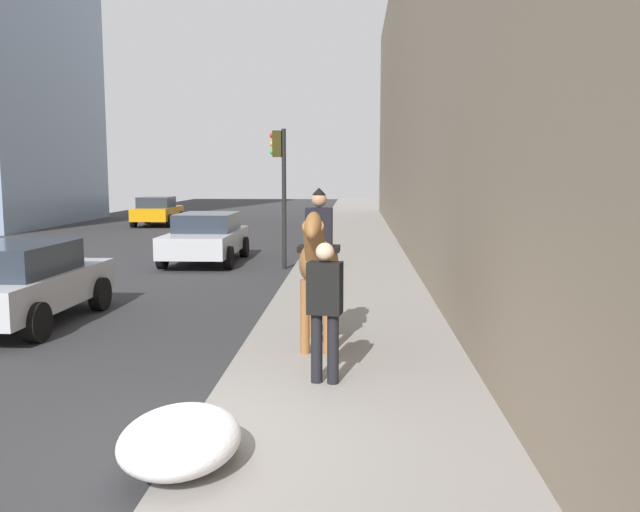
{
  "coord_description": "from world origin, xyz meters",
  "views": [
    {
      "loc": [
        -5.84,
        -1.64,
        2.64
      ],
      "look_at": [
        4.0,
        -1.12,
        1.4
      ],
      "focal_mm": 37.37,
      "sensor_mm": 36.0,
      "label": 1
    }
  ],
  "objects_px": {
    "car_far_lane": "(21,282)",
    "traffic_light_near_curb": "(281,176)",
    "mounted_horse_near": "(318,259)",
    "pedestrian_greeting": "(325,303)",
    "car_mid_lane": "(206,237)",
    "car_near_lane": "(157,211)"
  },
  "relations": [
    {
      "from": "car_mid_lane",
      "to": "car_far_lane",
      "type": "xyz_separation_m",
      "value": [
        -8.2,
        1.38,
        0.0
      ]
    },
    {
      "from": "mounted_horse_near",
      "to": "traffic_light_near_curb",
      "type": "height_order",
      "value": "traffic_light_near_curb"
    },
    {
      "from": "car_near_lane",
      "to": "traffic_light_near_curb",
      "type": "xyz_separation_m",
      "value": [
        -14.55,
        -7.79,
        1.81
      ]
    },
    {
      "from": "car_far_lane",
      "to": "traffic_light_near_curb",
      "type": "bearing_deg",
      "value": -26.93
    },
    {
      "from": "car_far_lane",
      "to": "traffic_light_near_curb",
      "type": "relative_size",
      "value": 1.05
    },
    {
      "from": "traffic_light_near_curb",
      "to": "car_mid_lane",
      "type": "bearing_deg",
      "value": 61.78
    },
    {
      "from": "car_far_lane",
      "to": "mounted_horse_near",
      "type": "bearing_deg",
      "value": -105.96
    },
    {
      "from": "mounted_horse_near",
      "to": "car_near_lane",
      "type": "xyz_separation_m",
      "value": [
        23.13,
        9.29,
        -0.66
      ]
    },
    {
      "from": "mounted_horse_near",
      "to": "car_far_lane",
      "type": "xyz_separation_m",
      "value": [
        1.64,
        5.24,
        -0.65
      ]
    },
    {
      "from": "car_mid_lane",
      "to": "car_far_lane",
      "type": "relative_size",
      "value": 1.08
    },
    {
      "from": "mounted_horse_near",
      "to": "traffic_light_near_curb",
      "type": "relative_size",
      "value": 0.61
    },
    {
      "from": "pedestrian_greeting",
      "to": "car_mid_lane",
      "type": "bearing_deg",
      "value": 28.82
    },
    {
      "from": "pedestrian_greeting",
      "to": "car_far_lane",
      "type": "xyz_separation_m",
      "value": [
        3.31,
        5.41,
        -0.34
      ]
    },
    {
      "from": "car_far_lane",
      "to": "car_mid_lane",
      "type": "bearing_deg",
      "value": -8.15
    },
    {
      "from": "car_mid_lane",
      "to": "traffic_light_near_curb",
      "type": "bearing_deg",
      "value": 61.56
    },
    {
      "from": "pedestrian_greeting",
      "to": "car_near_lane",
      "type": "relative_size",
      "value": 0.43
    },
    {
      "from": "car_near_lane",
      "to": "traffic_light_near_curb",
      "type": "relative_size",
      "value": 1.03
    },
    {
      "from": "pedestrian_greeting",
      "to": "car_far_lane",
      "type": "bearing_deg",
      "value": 68.11
    },
    {
      "from": "pedestrian_greeting",
      "to": "traffic_light_near_curb",
      "type": "height_order",
      "value": "traffic_light_near_curb"
    },
    {
      "from": "traffic_light_near_curb",
      "to": "car_far_lane",
      "type": "bearing_deg",
      "value": 151.64
    },
    {
      "from": "car_mid_lane",
      "to": "car_far_lane",
      "type": "distance_m",
      "value": 8.32
    },
    {
      "from": "mounted_horse_near",
      "to": "pedestrian_greeting",
      "type": "bearing_deg",
      "value": 7.07
    }
  ]
}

